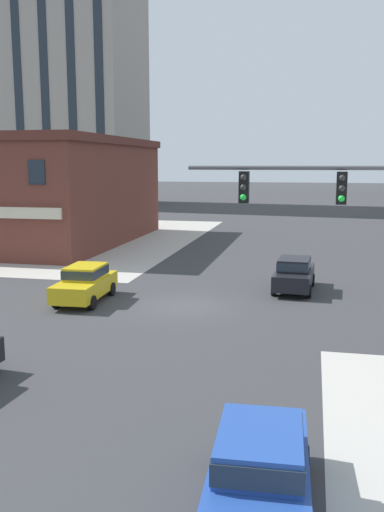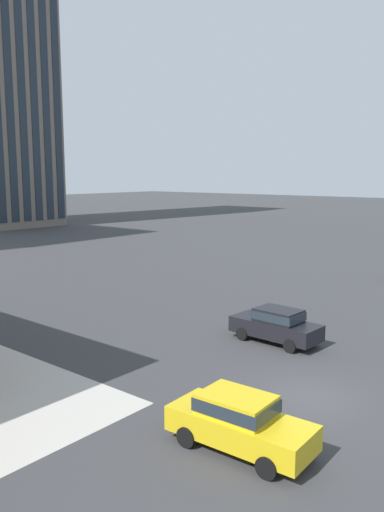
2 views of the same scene
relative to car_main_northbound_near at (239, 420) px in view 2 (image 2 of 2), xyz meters
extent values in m
plane|color=#38383A|center=(4.67, 0.11, -0.92)|extent=(320.00, 320.00, 0.00)
cube|color=gold|center=(0.00, -0.05, -0.22)|extent=(1.92, 4.46, 0.76)
cube|color=gold|center=(0.00, 0.10, 0.46)|extent=(1.57, 2.17, 0.60)
cube|color=#232D38|center=(0.00, 0.10, 0.46)|extent=(1.61, 2.26, 0.40)
cylinder|color=black|center=(0.89, -1.38, -0.60)|extent=(0.24, 0.65, 0.64)
cylinder|color=black|center=(-0.78, -1.45, -0.60)|extent=(0.24, 0.65, 0.64)
cylinder|color=black|center=(0.79, 1.34, -0.60)|extent=(0.24, 0.65, 0.64)
cylinder|color=black|center=(-0.88, 1.28, -0.60)|extent=(0.24, 0.65, 0.64)
cube|color=black|center=(9.42, 4.28, -0.22)|extent=(1.99, 4.49, 0.76)
cube|color=black|center=(9.41, 4.13, 0.46)|extent=(1.61, 2.19, 0.60)
cube|color=#232D38|center=(9.41, 4.13, 0.46)|extent=(1.65, 2.28, 0.40)
cylinder|color=black|center=(8.65, 5.68, -0.60)|extent=(0.25, 0.65, 0.64)
cylinder|color=black|center=(10.32, 5.59, -0.60)|extent=(0.25, 0.65, 0.64)
cylinder|color=black|center=(8.51, 2.96, -0.60)|extent=(0.25, 0.65, 0.64)
cylinder|color=black|center=(10.18, 2.87, -0.60)|extent=(0.25, 0.65, 0.64)
cube|color=#1E2833|center=(30.20, 59.64, 28.05)|extent=(1.20, 0.10, 55.62)
cube|color=#1E2833|center=(32.22, 59.64, 28.05)|extent=(1.20, 0.10, 55.62)
cube|color=#1E2833|center=(34.23, 59.64, 28.05)|extent=(1.20, 0.10, 55.62)
cube|color=#1E2833|center=(36.25, 59.64, 28.05)|extent=(1.20, 0.10, 55.62)
cube|color=#1E2833|center=(38.26, 59.64, 28.05)|extent=(1.20, 0.10, 55.62)
camera|label=1|loc=(10.23, -23.72, 5.47)|focal=39.19mm
camera|label=2|loc=(-12.07, -8.08, 7.21)|focal=36.60mm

